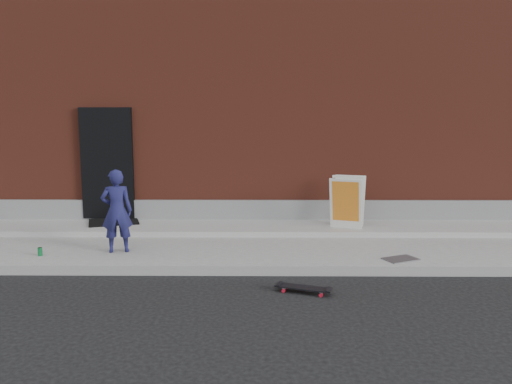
{
  "coord_description": "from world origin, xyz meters",
  "views": [
    {
      "loc": [
        0.51,
        -7.1,
        2.3
      ],
      "look_at": [
        0.44,
        0.8,
        1.14
      ],
      "focal_mm": 35.0,
      "sensor_mm": 36.0,
      "label": 1
    }
  ],
  "objects_px": {
    "pizza_sign": "(347,202)",
    "soda_can": "(40,252)",
    "child": "(117,211)",
    "skateboard": "(303,288)"
  },
  "relations": [
    {
      "from": "pizza_sign",
      "to": "soda_can",
      "type": "xyz_separation_m",
      "value": [
        -5.14,
        -1.71,
        -0.53
      ]
    },
    {
      "from": "skateboard",
      "to": "soda_can",
      "type": "relative_size",
      "value": 5.65
    },
    {
      "from": "child",
      "to": "skateboard",
      "type": "height_order",
      "value": "child"
    },
    {
      "from": "child",
      "to": "pizza_sign",
      "type": "distance_m",
      "value": 4.23
    },
    {
      "from": "pizza_sign",
      "to": "soda_can",
      "type": "bearing_deg",
      "value": -161.65
    },
    {
      "from": "skateboard",
      "to": "pizza_sign",
      "type": "relative_size",
      "value": 0.76
    },
    {
      "from": "skateboard",
      "to": "pizza_sign",
      "type": "height_order",
      "value": "pizza_sign"
    },
    {
      "from": "child",
      "to": "pizza_sign",
      "type": "xyz_separation_m",
      "value": [
        3.97,
        1.45,
        -0.08
      ]
    },
    {
      "from": "child",
      "to": "skateboard",
      "type": "relative_size",
      "value": 1.8
    },
    {
      "from": "pizza_sign",
      "to": "soda_can",
      "type": "relative_size",
      "value": 7.4
    }
  ]
}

